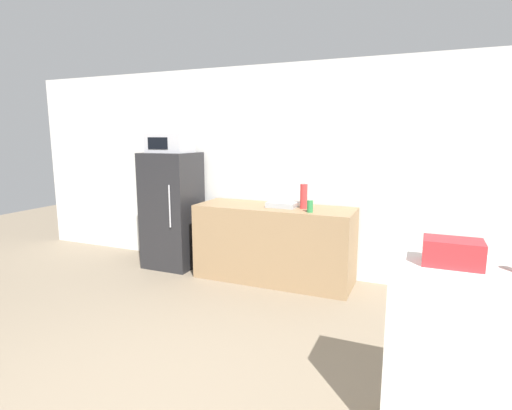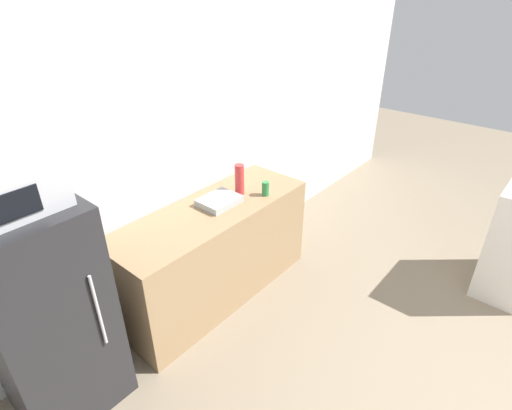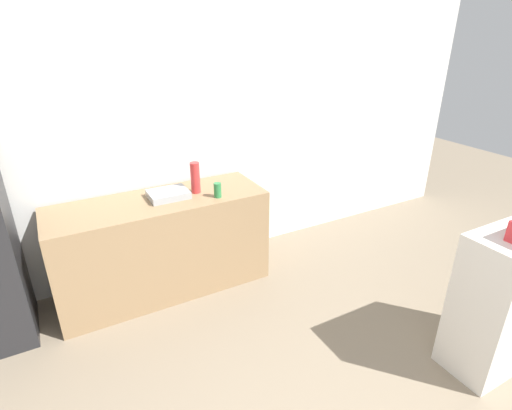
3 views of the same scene
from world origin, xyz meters
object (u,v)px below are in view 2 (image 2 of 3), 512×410
(microwave, at_px, (5,192))
(bottle_short, at_px, (265,189))
(refrigerator, at_px, (49,317))
(bottle_tall, at_px, (240,180))

(microwave, distance_m, bottle_short, 2.05)
(refrigerator, bearing_deg, bottle_tall, 0.37)
(refrigerator, distance_m, microwave, 0.88)
(refrigerator, height_order, bottle_tall, refrigerator)
(bottle_tall, distance_m, bottle_short, 0.25)
(refrigerator, relative_size, bottle_tall, 5.36)
(microwave, distance_m, bottle_tall, 1.90)
(refrigerator, bearing_deg, microwave, -110.15)
(bottle_short, bearing_deg, microwave, 174.61)
(refrigerator, height_order, bottle_short, refrigerator)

